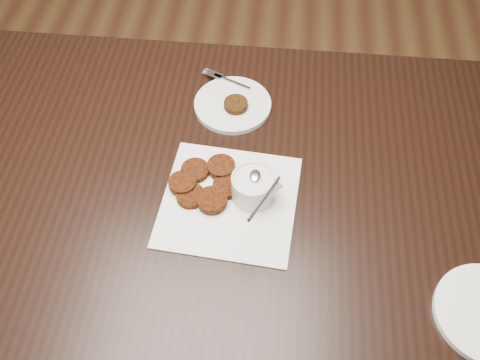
% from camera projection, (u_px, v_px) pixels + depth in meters
% --- Properties ---
extents(floor, '(4.00, 4.00, 0.00)m').
position_uv_depth(floor, '(194.00, 327.00, 1.77)').
color(floor, brown).
rests_on(floor, ground).
extents(table, '(1.54, 0.99, 0.75)m').
position_uv_depth(table, '(179.00, 267.00, 1.48)').
color(table, black).
rests_on(table, floor).
extents(napkin, '(0.31, 0.31, 0.00)m').
position_uv_depth(napkin, '(229.00, 201.00, 1.16)').
color(napkin, white).
rests_on(napkin, table).
extents(sauce_ramekin, '(0.14, 0.14, 0.13)m').
position_uv_depth(sauce_ramekin, '(253.00, 178.00, 1.11)').
color(sauce_ramekin, silver).
rests_on(sauce_ramekin, napkin).
extents(patty_cluster, '(0.24, 0.24, 0.02)m').
position_uv_depth(patty_cluster, '(201.00, 186.00, 1.16)').
color(patty_cluster, maroon).
rests_on(patty_cluster, napkin).
extents(plate_with_patty, '(0.25, 0.25, 0.03)m').
position_uv_depth(plate_with_patty, '(233.00, 103.00, 1.32)').
color(plate_with_patty, silver).
rests_on(plate_with_patty, table).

